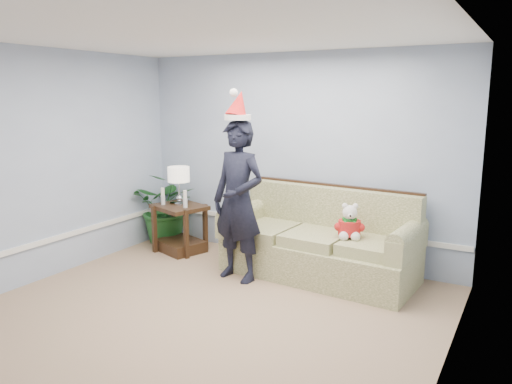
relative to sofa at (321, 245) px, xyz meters
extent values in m
cube|color=tan|center=(-0.58, -2.03, -0.39)|extent=(4.50, 5.00, 0.02)
cube|color=white|center=(-0.58, -2.03, 2.33)|extent=(4.50, 5.00, 0.02)
cube|color=#A0B3CD|center=(-0.58, 0.48, 0.97)|extent=(4.50, 0.02, 2.70)
cube|color=#A0B3CD|center=(-2.84, -2.03, 0.97)|extent=(0.02, 5.00, 2.70)
cube|color=#A0B3CD|center=(1.68, -2.03, 0.97)|extent=(0.02, 5.00, 2.70)
cube|color=white|center=(-0.58, 0.46, 0.07)|extent=(4.48, 0.03, 0.06)
cube|color=white|center=(-2.81, -2.03, 0.07)|extent=(0.03, 4.98, 0.06)
cube|color=#5B632F|center=(0.00, -0.07, -0.16)|extent=(2.33, 1.12, 0.43)
cube|color=#5B632F|center=(-0.70, -0.12, 0.12)|extent=(0.72, 0.82, 0.13)
cube|color=#5B632F|center=(0.00, -0.12, 0.12)|extent=(0.72, 0.82, 0.13)
cube|color=#5B632F|center=(0.70, -0.12, 0.12)|extent=(0.72, 0.82, 0.13)
cube|color=#5B632F|center=(0.00, 0.30, 0.36)|extent=(2.28, 0.36, 0.61)
cube|color=black|center=(0.00, 0.38, 0.66)|extent=(2.27, 0.21, 0.05)
cube|color=#5B632F|center=(-1.04, -0.07, 0.18)|extent=(0.26, 0.98, 0.26)
cube|color=#5B632F|center=(1.04, -0.07, 0.18)|extent=(0.26, 0.98, 0.26)
cube|color=#352213|center=(-2.07, -0.09, 0.25)|extent=(0.83, 0.76, 0.05)
cube|color=#352213|center=(-2.07, -0.09, -0.30)|extent=(0.75, 0.68, 0.15)
cube|color=#352213|center=(-2.34, -0.31, -0.05)|extent=(0.07, 0.07, 0.66)
cube|color=#352213|center=(-1.79, -0.31, -0.05)|extent=(0.07, 0.07, 0.66)
cube|color=#352213|center=(-2.34, 0.13, -0.05)|extent=(0.07, 0.07, 0.66)
cube|color=#352213|center=(-1.79, 0.13, -0.05)|extent=(0.07, 0.07, 0.66)
cylinder|color=silver|center=(-2.07, -0.07, 0.30)|extent=(0.14, 0.14, 0.03)
sphere|color=silver|center=(-2.07, -0.07, 0.38)|extent=(0.08, 0.08, 0.08)
cylinder|color=silver|center=(-2.07, -0.07, 0.51)|extent=(0.02, 0.02, 0.30)
cylinder|color=beige|center=(-2.07, -0.07, 0.71)|extent=(0.30, 0.30, 0.21)
cylinder|color=silver|center=(-2.29, -0.17, 0.35)|extent=(0.06, 0.06, 0.13)
cylinder|color=white|center=(-2.29, -0.17, 0.47)|extent=(0.05, 0.05, 0.11)
cylinder|color=silver|center=(-1.90, -0.17, 0.35)|extent=(0.06, 0.06, 0.13)
cylinder|color=white|center=(-1.90, -0.17, 0.47)|extent=(0.05, 0.05, 0.11)
imported|color=#1D5721|center=(-2.49, 0.17, 0.16)|extent=(1.16, 1.07, 1.07)
imported|color=black|center=(-0.80, -0.60, 0.57)|extent=(0.75, 0.55, 1.89)
cylinder|color=silver|center=(-0.80, -0.60, 1.53)|extent=(0.38, 0.38, 0.06)
cone|color=red|center=(-0.80, -0.57, 1.69)|extent=(0.33, 0.39, 0.35)
sphere|color=silver|center=(-0.80, -0.68, 1.80)|extent=(0.09, 0.09, 0.09)
sphere|color=silver|center=(0.40, -0.14, 0.30)|extent=(0.24, 0.24, 0.24)
cylinder|color=red|center=(0.40, -0.14, 0.30)|extent=(0.33, 0.33, 0.17)
cylinder|color=#156920|center=(0.40, -0.14, 0.40)|extent=(0.22, 0.22, 0.03)
sphere|color=silver|center=(0.34, -0.25, 0.23)|extent=(0.11, 0.11, 0.11)
sphere|color=silver|center=(0.47, -0.25, 0.23)|extent=(0.11, 0.11, 0.11)
sphere|color=silver|center=(0.40, -0.15, 0.48)|extent=(0.17, 0.17, 0.17)
sphere|color=black|center=(0.40, -0.25, 0.46)|extent=(0.02, 0.02, 0.02)
sphere|color=silver|center=(0.34, -0.14, 0.55)|extent=(0.06, 0.06, 0.06)
sphere|color=silver|center=(0.46, -0.14, 0.55)|extent=(0.06, 0.06, 0.06)
camera|label=1|loc=(2.17, -5.43, 1.78)|focal=35.00mm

